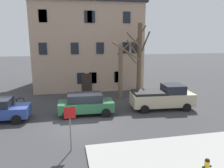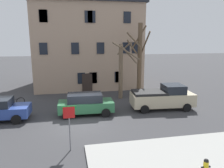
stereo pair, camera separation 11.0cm
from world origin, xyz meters
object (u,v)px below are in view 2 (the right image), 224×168
object	(u,v)px
tree_bare_mid	(139,58)
street_sign_pole	(69,120)
car_green_wagon	(86,104)
pickup_truck_beige	(163,97)
bicycle_leaning	(14,102)
building_main	(87,40)
tree_bare_near	(122,69)
fire_hydrant	(206,166)

from	to	relation	value
tree_bare_mid	street_sign_pole	xyz separation A→B (m)	(-7.12, -10.07, -2.17)
car_green_wagon	pickup_truck_beige	bearing A→B (deg)	1.39
bicycle_leaning	car_green_wagon	bearing A→B (deg)	-29.46
building_main	car_green_wagon	xyz separation A→B (m)	(-1.21, -11.34, -4.73)
tree_bare_near	pickup_truck_beige	size ratio (longest dim) A/B	1.04
building_main	tree_bare_mid	distance (m)	8.34
car_green_wagon	street_sign_pole	size ratio (longest dim) A/B	1.73
building_main	car_green_wagon	bearing A→B (deg)	-96.09
car_green_wagon	fire_hydrant	distance (m)	9.94
pickup_truck_beige	street_sign_pole	bearing A→B (deg)	-144.15
building_main	tree_bare_near	distance (m)	8.31
tree_bare_mid	street_sign_pole	distance (m)	12.52
tree_bare_near	street_sign_pole	xyz separation A→B (m)	(-5.12, -9.38, -1.20)
tree_bare_mid	bicycle_leaning	distance (m)	12.40
building_main	tree_bare_mid	size ratio (longest dim) A/B	1.73
building_main	street_sign_pole	distance (m)	17.42
car_green_wagon	bicycle_leaning	size ratio (longest dim) A/B	2.58
tree_bare_near	pickup_truck_beige	xyz separation A→B (m)	(2.66, -3.76, -1.96)
fire_hydrant	bicycle_leaning	size ratio (longest dim) A/B	0.43
tree_bare_near	bicycle_leaning	size ratio (longest dim) A/B	3.35
fire_hydrant	bicycle_leaning	distance (m)	16.09
tree_bare_mid	street_sign_pole	bearing A→B (deg)	-125.26
building_main	pickup_truck_beige	world-z (taller)	building_main
pickup_truck_beige	fire_hydrant	xyz separation A→B (m)	(-2.08, -9.06, -0.50)
fire_hydrant	car_green_wagon	bearing A→B (deg)	116.35
fire_hydrant	street_sign_pole	size ratio (longest dim) A/B	0.29
bicycle_leaning	fire_hydrant	bearing A→B (deg)	-49.75
tree_bare_near	tree_bare_mid	xyz separation A→B (m)	(2.00, 0.69, 0.97)
pickup_truck_beige	street_sign_pole	xyz separation A→B (m)	(-7.78, -5.62, 0.75)
tree_bare_near	car_green_wagon	xyz separation A→B (m)	(-3.83, -3.92, -2.07)
car_green_wagon	fire_hydrant	world-z (taller)	car_green_wagon
building_main	tree_bare_near	world-z (taller)	building_main
tree_bare_mid	car_green_wagon	distance (m)	8.03
building_main	street_sign_pole	bearing A→B (deg)	-98.46
building_main	fire_hydrant	bearing A→B (deg)	-81.01
pickup_truck_beige	street_sign_pole	world-z (taller)	street_sign_pole
pickup_truck_beige	fire_hydrant	distance (m)	9.31
fire_hydrant	bicycle_leaning	world-z (taller)	bicycle_leaning
fire_hydrant	tree_bare_mid	bearing A→B (deg)	84.00
building_main	car_green_wagon	distance (m)	12.35
tree_bare_near	fire_hydrant	world-z (taller)	tree_bare_near
fire_hydrant	street_sign_pole	bearing A→B (deg)	148.89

